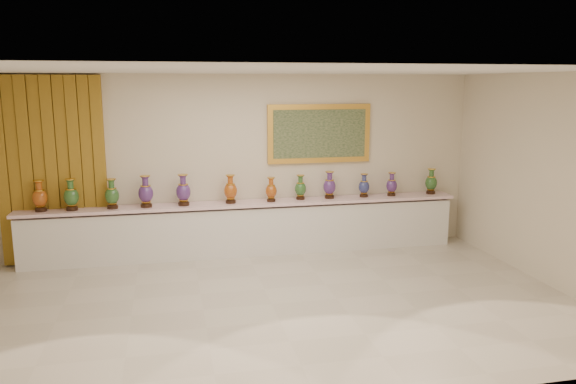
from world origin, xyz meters
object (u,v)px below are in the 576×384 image
counter (247,229)px  vase_0 (40,197)px  vase_1 (71,196)px  vase_2 (112,195)px

counter → vase_0: size_ratio=14.91×
vase_1 → vase_2: vase_1 is taller
vase_2 → counter: bearing=1.2°
vase_0 → vase_1: vase_1 is taller
vase_0 → counter: bearing=0.3°
counter → vase_0: (-3.20, -0.02, 0.68)m
counter → vase_0: vase_0 is taller
counter → vase_1: 2.83m
vase_1 → counter: bearing=0.9°
vase_2 → vase_1: bearing=-179.9°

